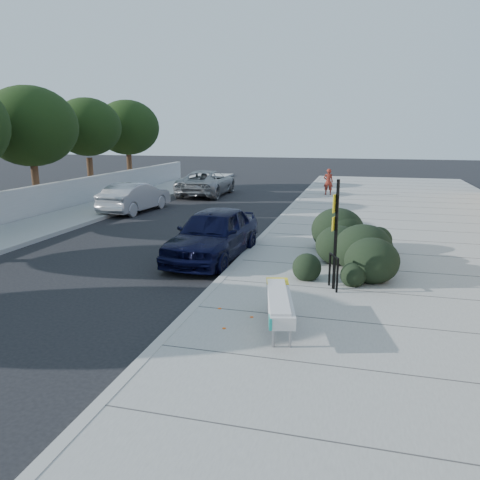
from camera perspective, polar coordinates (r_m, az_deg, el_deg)
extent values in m
plane|color=black|center=(12.50, -2.43, -5.47)|extent=(120.00, 120.00, 0.00)
cube|color=gray|center=(16.91, 21.35, -1.14)|extent=(11.20, 50.00, 0.15)
cube|color=gray|center=(21.22, -23.50, 1.44)|extent=(3.00, 50.00, 0.15)
cube|color=#9E9E99|center=(17.13, 2.46, -0.01)|extent=(0.22, 50.00, 0.17)
cube|color=#9E9E99|center=(20.33, -20.16, 1.29)|extent=(0.22, 50.00, 0.17)
cube|color=#9E9E99|center=(22.19, -27.13, 3.33)|extent=(0.30, 40.00, 1.50)
cylinder|color=#332114|center=(26.00, -23.59, 5.93)|extent=(0.36, 0.36, 2.40)
ellipsoid|color=black|center=(25.85, -24.21, 12.53)|extent=(4.60, 4.60, 3.91)
cylinder|color=#332114|center=(30.07, -17.74, 7.25)|extent=(0.36, 0.36, 2.40)
ellipsoid|color=black|center=(29.94, -18.15, 12.96)|extent=(4.00, 4.00, 3.40)
cylinder|color=#332114|center=(34.39, -13.29, 8.19)|extent=(0.36, 0.36, 2.40)
ellipsoid|color=black|center=(34.27, -13.56, 13.19)|extent=(4.40, 4.40, 3.74)
cylinder|color=gray|center=(8.68, 4.09, -11.58)|extent=(0.05, 0.05, 0.43)
cylinder|color=gray|center=(8.69, 6.13, -11.57)|extent=(0.05, 0.05, 0.43)
cylinder|color=gray|center=(10.28, 3.69, -7.52)|extent=(0.05, 0.05, 0.43)
cylinder|color=gray|center=(10.30, 5.40, -7.52)|extent=(0.05, 0.05, 0.43)
cylinder|color=gray|center=(9.40, 3.89, -8.34)|extent=(0.43, 1.70, 0.04)
cylinder|color=gray|center=(9.42, 5.76, -8.34)|extent=(0.43, 1.70, 0.04)
cube|color=#B2B2B2|center=(9.35, 4.84, -7.47)|extent=(0.96, 2.33, 0.24)
cube|color=yellow|center=(10.16, 4.58, -5.00)|extent=(0.56, 0.55, 0.02)
cube|color=teal|center=(8.39, 3.72, -9.96)|extent=(0.11, 0.27, 0.22)
cylinder|color=black|center=(11.58, 11.77, -4.30)|extent=(0.06, 0.06, 0.84)
cylinder|color=black|center=(12.07, 10.88, -3.54)|extent=(0.06, 0.06, 0.84)
cylinder|color=black|center=(11.71, 11.41, -1.94)|extent=(0.27, 0.52, 0.06)
cube|color=black|center=(11.59, 11.60, 0.55)|extent=(0.08, 0.08, 2.73)
cube|color=yellow|center=(11.47, 11.54, 4.41)|extent=(0.10, 0.31, 0.44)
cube|color=yellow|center=(11.55, 11.42, 2.00)|extent=(0.10, 0.29, 0.34)
ellipsoid|color=black|center=(14.14, 13.06, 0.50)|extent=(2.62, 4.58, 1.64)
imported|color=black|center=(14.81, -3.29, 0.77)|extent=(2.21, 4.90, 1.63)
imported|color=#A3A4A8|center=(24.15, -12.67, 5.14)|extent=(2.02, 4.65, 1.49)
imported|color=#939598|center=(29.79, -4.08, 6.99)|extent=(2.74, 5.73, 1.58)
imported|color=maroon|center=(29.26, 10.71, 6.99)|extent=(0.63, 0.46, 1.59)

